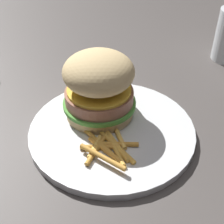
{
  "coord_description": "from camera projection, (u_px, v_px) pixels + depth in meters",
  "views": [
    {
      "loc": [
        -0.13,
        -0.31,
        0.33
      ],
      "look_at": [
        -0.01,
        0.03,
        0.04
      ],
      "focal_mm": 49.83,
      "sensor_mm": 36.0,
      "label": 1
    }
  ],
  "objects": [
    {
      "name": "sandwich",
      "position": [
        99.0,
        86.0,
        0.48
      ],
      "size": [
        0.12,
        0.12,
        0.11
      ],
      "color": "tan",
      "rests_on": "plate"
    },
    {
      "name": "plate",
      "position": [
        112.0,
        130.0,
        0.49
      ],
      "size": [
        0.26,
        0.26,
        0.01
      ],
      "primitive_type": "cylinder",
      "color": "silver",
      "rests_on": "ground_plane"
    },
    {
      "name": "fries_pile",
      "position": [
        108.0,
        147.0,
        0.44
      ],
      "size": [
        0.09,
        0.1,
        0.01
      ],
      "color": "gold",
      "rests_on": "plate"
    },
    {
      "name": "ground_plane",
      "position": [
        123.0,
        144.0,
        0.47
      ],
      "size": [
        1.6,
        1.6,
        0.0
      ],
      "primitive_type": "plane",
      "color": "#47423F"
    }
  ]
}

